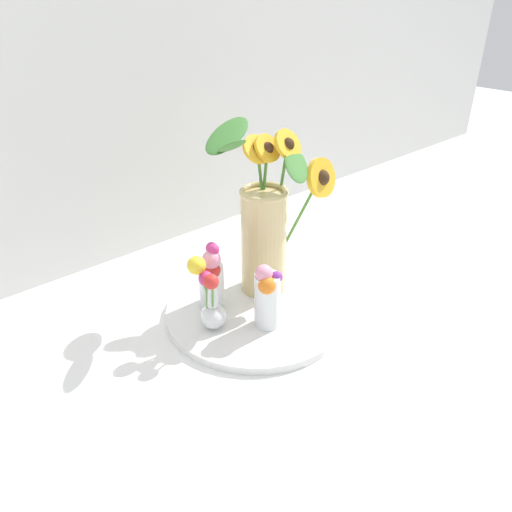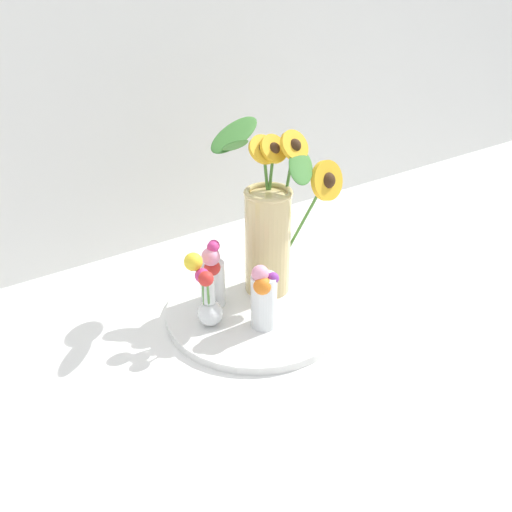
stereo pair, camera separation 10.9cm
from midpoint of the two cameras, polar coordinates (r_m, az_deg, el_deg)
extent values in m
plane|color=white|center=(1.16, -1.75, -7.01)|extent=(6.00, 6.00, 0.00)
cylinder|color=white|center=(1.16, -2.69, -6.34)|extent=(0.42, 0.42, 0.02)
cylinder|color=#D1B77A|center=(1.17, -1.79, 1.43)|extent=(0.11, 0.11, 0.25)
torus|color=#D1B77A|center=(1.11, -1.89, 7.26)|extent=(0.11, 0.11, 0.01)
cylinder|color=#4C8438|center=(1.16, -2.03, 4.67)|extent=(0.05, 0.02, 0.30)
cylinder|color=gold|center=(1.12, -1.54, 12.17)|extent=(0.07, 0.05, 0.07)
sphere|color=#382314|center=(1.12, -1.54, 12.17)|extent=(0.03, 0.03, 0.03)
cylinder|color=#4C8438|center=(1.15, -0.16, 5.71)|extent=(0.06, 0.01, 0.27)
cylinder|color=gold|center=(1.12, 0.82, 12.58)|extent=(0.08, 0.05, 0.08)
sphere|color=#382314|center=(1.12, 0.82, 12.58)|extent=(0.03, 0.03, 0.03)
cylinder|color=#4C8438|center=(1.16, -1.70, 4.76)|extent=(0.01, 0.05, 0.30)
cylinder|color=gold|center=(1.12, -2.69, 12.05)|extent=(0.07, 0.05, 0.06)
sphere|color=#382314|center=(1.12, -2.69, 12.05)|extent=(0.03, 0.03, 0.03)
cylinder|color=#4C8438|center=(1.17, 1.59, 3.06)|extent=(0.08, 0.07, 0.24)
cylinder|color=gold|center=(1.12, 4.57, 8.90)|extent=(0.11, 0.04, 0.11)
sphere|color=#382314|center=(1.12, 4.57, 8.90)|extent=(0.04, 0.04, 0.04)
ellipsoid|color=#38702D|center=(1.05, -5.85, 12.32)|extent=(0.08, 0.11, 0.06)
ellipsoid|color=#38702D|center=(1.12, -6.15, 13.51)|extent=(0.16, 0.11, 0.07)
ellipsoid|color=#38702D|center=(1.09, 1.73, 10.32)|extent=(0.12, 0.12, 0.07)
cylinder|color=white|center=(1.07, -1.61, -5.20)|extent=(0.06, 0.06, 0.13)
cylinder|color=#4C8438|center=(1.06, -0.77, -4.79)|extent=(0.01, 0.01, 0.10)
sphere|color=purple|center=(1.04, -0.62, -2.51)|extent=(0.03, 0.03, 0.03)
cylinder|color=#4C8438|center=(1.06, -2.16, -4.55)|extent=(0.01, 0.01, 0.11)
sphere|color=pink|center=(1.03, -2.10, -2.07)|extent=(0.04, 0.04, 0.04)
cylinder|color=#4C8438|center=(1.06, -1.71, -5.27)|extent=(0.02, 0.02, 0.09)
sphere|color=orange|center=(1.03, -1.76, -3.45)|extent=(0.04, 0.04, 0.04)
sphere|color=white|center=(1.09, -7.76, -6.92)|extent=(0.06, 0.06, 0.06)
cylinder|color=white|center=(1.06, -7.97, -4.41)|extent=(0.03, 0.03, 0.06)
cylinder|color=#568E42|center=(1.04, -7.97, -5.02)|extent=(0.02, 0.03, 0.10)
sphere|color=red|center=(1.00, -8.12, -3.11)|extent=(0.03, 0.03, 0.03)
cylinder|color=#568E42|center=(1.06, -8.58, -4.87)|extent=(0.01, 0.01, 0.10)
sphere|color=#C6337A|center=(1.03, -8.76, -2.68)|extent=(0.03, 0.03, 0.03)
cylinder|color=#568E42|center=(1.06, -8.60, -4.10)|extent=(0.04, 0.02, 0.13)
sphere|color=yellow|center=(1.02, -9.87, -1.14)|extent=(0.04, 0.04, 0.04)
cylinder|color=white|center=(1.14, -7.83, -3.53)|extent=(0.06, 0.06, 0.11)
cylinder|color=#568E42|center=(1.14, -7.98, -2.03)|extent=(0.02, 0.01, 0.12)
sphere|color=#C6337A|center=(1.12, -7.87, 0.84)|extent=(0.03, 0.03, 0.03)
cylinder|color=#568E42|center=(1.11, -7.67, -2.38)|extent=(0.03, 0.03, 0.10)
sphere|color=pink|center=(1.07, -8.03, -0.45)|extent=(0.04, 0.04, 0.04)
cylinder|color=#568E42|center=(1.13, -7.63, -3.25)|extent=(0.02, 0.02, 0.09)
sphere|color=red|center=(1.10, -7.85, -1.69)|extent=(0.04, 0.04, 0.04)
cylinder|color=#568E42|center=(1.10, -7.75, -2.16)|extent=(0.01, 0.02, 0.13)
sphere|color=#C6337A|center=(1.06, -7.82, 0.65)|extent=(0.03, 0.03, 0.03)
camera|label=1|loc=(0.05, -92.86, -1.61)|focal=35.00mm
camera|label=2|loc=(0.05, 87.14, 1.61)|focal=35.00mm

